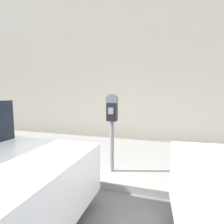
{
  "coord_description": "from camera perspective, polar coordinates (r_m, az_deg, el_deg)",
  "views": [
    {
      "loc": [
        0.99,
        -1.79,
        1.58
      ],
      "look_at": [
        0.07,
        1.24,
        1.25
      ],
      "focal_mm": 28.0,
      "sensor_mm": 36.0,
      "label": 1
    }
  ],
  "objects": [
    {
      "name": "ground_plane",
      "position": [
        2.58,
        -11.23,
        -31.79
      ],
      "size": [
        60.0,
        60.0,
        0.0
      ],
      "primitive_type": "plane",
      "color": "slate"
    },
    {
      "name": "sidewalk",
      "position": [
        4.38,
        2.85,
        -14.24
      ],
      "size": [
        24.0,
        2.8,
        0.13
      ],
      "color": "#9E9B96",
      "rests_on": "ground_plane"
    },
    {
      "name": "parking_meter",
      "position": [
        3.19,
        -0.0,
        -2.05
      ],
      "size": [
        0.21,
        0.16,
        1.45
      ],
      "color": "gray",
      "rests_on": "sidewalk"
    },
    {
      "name": "building_facade",
      "position": [
        6.21,
        7.68,
        19.44
      ],
      "size": [
        24.0,
        0.3,
        6.05
      ],
      "color": "beige",
      "rests_on": "ground_plane"
    }
  ]
}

